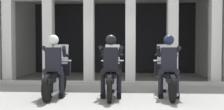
% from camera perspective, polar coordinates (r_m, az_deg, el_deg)
% --- Properties ---
extents(ground_plane, '(80.00, 80.00, 0.00)m').
position_cam_1_polar(ground_plane, '(9.90, 0.91, -5.58)').
color(ground_plane, gray).
extents(station_building, '(8.42, 4.16, 3.54)m').
position_cam_1_polar(station_building, '(11.19, 0.12, 6.33)').
color(station_building, black).
rests_on(station_building, ground).
extents(kerb_strip, '(7.92, 0.24, 0.12)m').
position_cam_1_polar(kerb_strip, '(8.75, -0.73, -6.19)').
color(kerb_strip, '#B7B5AD').
rests_on(kerb_strip, ground).
extents(motorcycle_left, '(0.62, 2.04, 1.35)m').
position_cam_1_polar(motorcycle_left, '(6.96, -12.05, -4.68)').
color(motorcycle_left, black).
rests_on(motorcycle_left, ground).
extents(police_officer_left, '(0.63, 0.61, 1.58)m').
position_cam_1_polar(police_officer_left, '(6.65, -12.72, -1.20)').
color(police_officer_left, black).
rests_on(police_officer_left, ground).
extents(motorcycle_center, '(0.62, 2.04, 1.35)m').
position_cam_1_polar(motorcycle_center, '(6.77, -0.07, -4.82)').
color(motorcycle_center, black).
rests_on(motorcycle_center, ground).
extents(police_officer_center, '(0.63, 0.61, 1.58)m').
position_cam_1_polar(police_officer_center, '(6.45, -0.22, -1.25)').
color(police_officer_center, black).
rests_on(police_officer_center, ground).
extents(motorcycle_right, '(0.62, 2.04, 1.35)m').
position_cam_1_polar(motorcycle_right, '(6.93, 11.98, -4.70)').
color(motorcycle_right, black).
rests_on(motorcycle_right, ground).
extents(police_officer_right, '(0.63, 0.61, 1.58)m').
position_cam_1_polar(police_officer_right, '(6.61, 12.38, -1.22)').
color(police_officer_right, black).
rests_on(police_officer_right, ground).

